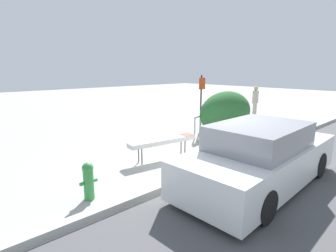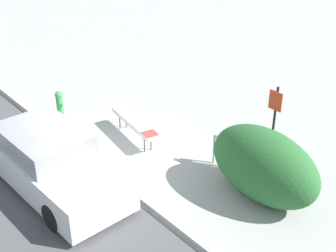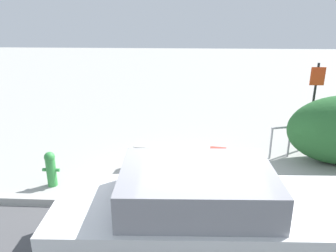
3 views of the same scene
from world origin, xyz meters
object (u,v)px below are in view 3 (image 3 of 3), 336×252
bench (180,150)px  parked_car_near (206,217)px  sign_post (314,99)px  fire_hydrant (51,168)px  bike_rack (280,139)px

bench → parked_car_near: bearing=-72.5°
bench → parked_car_near: (0.43, -2.77, 0.13)m
sign_post → fire_hydrant: (-6.11, -2.37, -0.98)m
bench → fire_hydrant: 2.82m
sign_post → parked_car_near: sign_post is taller
bench → parked_car_near: parked_car_near is taller
sign_post → fire_hydrant: bearing=-158.8°
bench → fire_hydrant: size_ratio=2.77×
bench → sign_post: bearing=32.8°
sign_post → bike_rack: bearing=-144.6°
bench → bike_rack: 2.64m
bike_rack → parked_car_near: parked_car_near is taller
parked_car_near → bench: bearing=96.7°
fire_hydrant → bike_rack: bearing=18.3°
bench → parked_car_near: size_ratio=0.47×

